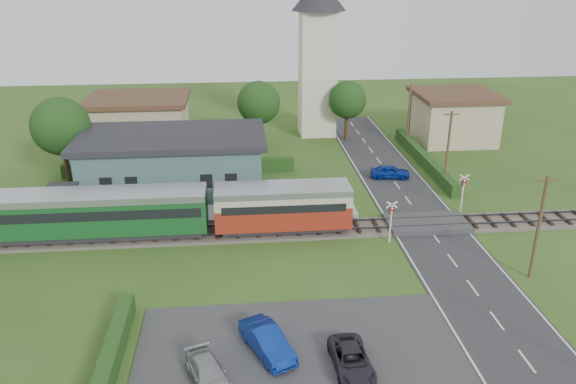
{
  "coord_description": "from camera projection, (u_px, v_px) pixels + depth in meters",
  "views": [
    {
      "loc": [
        -4.27,
        -35.98,
        18.9
      ],
      "look_at": [
        -0.6,
        4.0,
        2.44
      ],
      "focal_mm": 35.0,
      "sensor_mm": 36.0,
      "label": 1
    }
  ],
  "objects": [
    {
      "name": "church_tower",
      "position": [
        318.0,
        46.0,
        63.02
      ],
      "size": [
        6.0,
        6.0,
        17.6
      ],
      "color": "beige",
      "rests_on": "ground"
    },
    {
      "name": "streetlamp_west",
      "position": [
        61.0,
        133.0,
        56.1
      ],
      "size": [
        0.3,
        0.3,
        5.15
      ],
      "color": "#3F3F47",
      "rests_on": "ground"
    },
    {
      "name": "utility_pole_d",
      "position": [
        409.0,
        114.0,
        60.78
      ],
      "size": [
        1.4,
        0.22,
        7.0
      ],
      "color": "#473321",
      "rests_on": "ground"
    },
    {
      "name": "equipment_hut",
      "position": [
        62.0,
        202.0,
        43.29
      ],
      "size": [
        2.3,
        2.3,
        2.55
      ],
      "color": "beige",
      "rests_on": "platform"
    },
    {
      "name": "crossing_deck",
      "position": [
        427.0,
        224.0,
        43.28
      ],
      "size": [
        6.2,
        3.4,
        0.45
      ],
      "primitive_type": "cube",
      "color": "#333335",
      "rests_on": "ground"
    },
    {
      "name": "pedestrian_near",
      "position": [
        272.0,
        200.0,
        44.66
      ],
      "size": [
        0.71,
        0.53,
        1.76
      ],
      "primitive_type": "imported",
      "rotation": [
        0.0,
        0.0,
        2.96
      ],
      "color": "gray",
      "rests_on": "platform"
    },
    {
      "name": "road",
      "position": [
        435.0,
        238.0,
        41.52
      ],
      "size": [
        6.0,
        70.0,
        0.05
      ],
      "primitive_type": "cube",
      "color": "#28282B",
      "rests_on": "ground"
    },
    {
      "name": "crossing_signal_near",
      "position": [
        391.0,
        216.0,
        40.04
      ],
      "size": [
        0.84,
        0.28,
        3.28
      ],
      "color": "silver",
      "rests_on": "ground"
    },
    {
      "name": "hedge_roadside",
      "position": [
        423.0,
        159.0,
        56.4
      ],
      "size": [
        0.8,
        18.0,
        1.2
      ],
      "primitive_type": "cube",
      "color": "#193814",
      "rests_on": "ground"
    },
    {
      "name": "crossing_signal_far",
      "position": [
        463.0,
        187.0,
        45.07
      ],
      "size": [
        0.84,
        0.28,
        3.28
      ],
      "color": "silver",
      "rests_on": "ground"
    },
    {
      "name": "car_park_dark",
      "position": [
        352.0,
        360.0,
        27.84
      ],
      "size": [
        1.99,
        3.99,
        1.09
      ],
      "primitive_type": "imported",
      "rotation": [
        0.0,
        0.0,
        0.05
      ],
      "color": "#27242F",
      "rests_on": "car_park"
    },
    {
      "name": "car_park_blue",
      "position": [
        267.0,
        341.0,
        29.0
      ],
      "size": [
        3.02,
        4.35,
        1.36
      ],
      "primitive_type": "imported",
      "rotation": [
        0.0,
        0.0,
        0.43
      ],
      "color": "navy",
      "rests_on": "car_park"
    },
    {
      "name": "ground",
      "position": [
        301.0,
        244.0,
        40.68
      ],
      "size": [
        120.0,
        120.0,
        0.0
      ],
      "primitive_type": "plane",
      "color": "#2D4C19"
    },
    {
      "name": "house_east",
      "position": [
        453.0,
        116.0,
        63.42
      ],
      "size": [
        8.8,
        8.8,
        5.5
      ],
      "color": "tan",
      "rests_on": "ground"
    },
    {
      "name": "train",
      "position": [
        50.0,
        214.0,
        40.18
      ],
      "size": [
        43.2,
        2.9,
        3.4
      ],
      "color": "#232328",
      "rests_on": "ground"
    },
    {
      "name": "tree_b",
      "position": [
        259.0,
        103.0,
        59.8
      ],
      "size": [
        4.6,
        4.6,
        7.34
      ],
      "color": "#332316",
      "rests_on": "ground"
    },
    {
      "name": "railway_track",
      "position": [
        298.0,
        230.0,
        42.48
      ],
      "size": [
        76.0,
        3.2,
        0.49
      ],
      "color": "#4C443D",
      "rests_on": "ground"
    },
    {
      "name": "utility_pole_b",
      "position": [
        539.0,
        227.0,
        34.98
      ],
      "size": [
        1.4,
        0.22,
        7.0
      ],
      "color": "#473321",
      "rests_on": "ground"
    },
    {
      "name": "car_park_silver",
      "position": [
        208.0,
        374.0,
        26.88
      ],
      "size": [
        2.78,
        4.08,
        1.1
      ],
      "primitive_type": "imported",
      "rotation": [
        0.0,
        0.0,
        0.36
      ],
      "color": "#97989D",
      "rests_on": "car_park"
    },
    {
      "name": "car_on_road",
      "position": [
        390.0,
        172.0,
        52.72
      ],
      "size": [
        3.83,
        1.94,
        1.25
      ],
      "primitive_type": "imported",
      "rotation": [
        0.0,
        0.0,
        1.44
      ],
      "color": "#0A2793",
      "rests_on": "road"
    },
    {
      "name": "streetlamp_east",
      "position": [
        411.0,
        108.0,
        65.76
      ],
      "size": [
        0.3,
        0.3,
        5.15
      ],
      "color": "#3F3F47",
      "rests_on": "ground"
    },
    {
      "name": "hedge_station",
      "position": [
        180.0,
        167.0,
        53.87
      ],
      "size": [
        22.0,
        0.8,
        1.3
      ],
      "primitive_type": "cube",
      "color": "#193814",
      "rests_on": "ground"
    },
    {
      "name": "platform",
      "position": [
        169.0,
        216.0,
        44.54
      ],
      "size": [
        30.0,
        3.0,
        0.45
      ],
      "primitive_type": "cube",
      "color": "gray",
      "rests_on": "ground"
    },
    {
      "name": "pedestrian_far",
      "position": [
        70.0,
        211.0,
        42.76
      ],
      "size": [
        0.92,
        1.04,
        1.8
      ],
      "primitive_type": "imported",
      "rotation": [
        0.0,
        0.0,
        1.26
      ],
      "color": "gray",
      "rests_on": "platform"
    },
    {
      "name": "tree_c",
      "position": [
        347.0,
        100.0,
        62.63
      ],
      "size": [
        4.2,
        4.2,
        6.78
      ],
      "color": "#332316",
      "rests_on": "ground"
    },
    {
      "name": "tree_a",
      "position": [
        61.0,
        127.0,
        49.85
      ],
      "size": [
        5.2,
        5.2,
        8.0
      ],
      "color": "#332316",
      "rests_on": "ground"
    },
    {
      "name": "hedge_carpark",
      "position": [
        113.0,
        351.0,
        28.47
      ],
      "size": [
        0.8,
        9.0,
        1.2
      ],
      "primitive_type": "cube",
      "color": "#193814",
      "rests_on": "ground"
    },
    {
      "name": "station_building",
      "position": [
        174.0,
        163.0,
        48.94
      ],
      "size": [
        16.0,
        9.0,
        5.3
      ],
      "color": "#46696A",
      "rests_on": "ground"
    },
    {
      "name": "car_park",
      "position": [
        299.0,
        350.0,
        29.48
      ],
      "size": [
        17.0,
        9.0,
        0.08
      ],
      "primitive_type": "cube",
      "color": "#333335",
      "rests_on": "ground"
    },
    {
      "name": "house_west",
      "position": [
        140.0,
        121.0,
        61.39
      ],
      "size": [
        10.8,
        8.8,
        5.5
      ],
      "color": "tan",
      "rests_on": "ground"
    },
    {
      "name": "utility_pole_c",
      "position": [
        448.0,
        148.0,
        49.72
      ],
      "size": [
        1.4,
        0.22,
        7.0
      ],
      "color": "#473321",
      "rests_on": "ground"
    }
  ]
}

